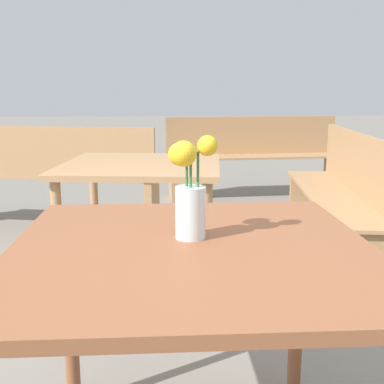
# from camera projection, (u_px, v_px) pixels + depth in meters

# --- Properties ---
(table_front) EXTENTS (0.93, 0.93, 0.74)m
(table_front) POSITION_uv_depth(u_px,v_px,m) (192.00, 280.00, 1.25)
(table_front) COLOR brown
(table_front) RESTS_ON ground_plane
(flower_vase) EXTENTS (0.13, 0.12, 0.27)m
(flower_vase) POSITION_uv_depth(u_px,v_px,m) (191.00, 194.00, 1.26)
(flower_vase) COLOR silver
(flower_vase) RESTS_ON table_front
(bench_near) EXTENTS (0.56, 1.82, 0.85)m
(bench_near) POSITION_uv_depth(u_px,v_px,m) (344.00, 190.00, 3.24)
(bench_near) COLOR tan
(bench_near) RESTS_ON ground_plane
(bench_middle) EXTENTS (1.91, 0.68, 0.85)m
(bench_middle) POSITION_uv_depth(u_px,v_px,m) (44.00, 172.00, 3.92)
(bench_middle) COLOR tan
(bench_middle) RESTS_ON ground_plane
(bench_far) EXTENTS (1.89, 0.51, 0.85)m
(bench_far) POSITION_uv_depth(u_px,v_px,m) (253.00, 152.00, 5.15)
(bench_far) COLOR tan
(bench_far) RESTS_ON ground_plane
(table_back) EXTENTS (0.92, 0.91, 0.75)m
(table_back) POSITION_uv_depth(u_px,v_px,m) (142.00, 183.00, 2.61)
(table_back) COLOR tan
(table_back) RESTS_ON ground_plane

